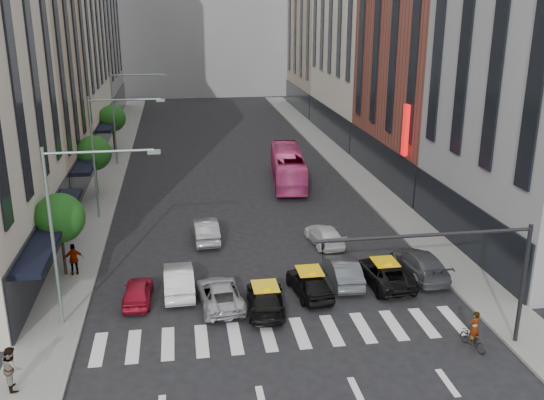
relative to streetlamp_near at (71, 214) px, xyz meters
name	(u,v)px	position (x,y,z in m)	size (l,w,h in m)	color
ground	(294,350)	(10.04, -4.00, -5.90)	(160.00, 160.00, 0.00)	black
sidewalk_left	(106,181)	(-1.46, 26.00, -5.83)	(3.00, 96.00, 0.15)	slate
sidewalk_right	(353,171)	(21.54, 26.00, -5.83)	(3.00, 96.00, 0.15)	slate
building_left_b	(20,48)	(-6.96, 24.00, 6.10)	(8.00, 16.00, 24.00)	tan
building_left_d	(82,6)	(-6.96, 61.00, 9.10)	(8.00, 18.00, 30.00)	gray
building_right_b	(431,32)	(27.04, 23.00, 7.10)	(8.00, 18.00, 26.00)	brown
building_right_d	(326,13)	(27.04, 61.00, 8.10)	(8.00, 18.00, 28.00)	tan
tree_near	(60,218)	(-1.76, 6.00, -2.25)	(2.88, 2.88, 4.95)	black
tree_mid	(94,153)	(-1.76, 22.00, -2.25)	(2.88, 2.88, 4.95)	black
tree_far	(112,118)	(-1.76, 38.00, -2.25)	(2.88, 2.88, 4.95)	black
streetlamp_near	(71,214)	(0.00, 0.00, 0.00)	(5.38, 0.25, 9.00)	gray
streetlamp_mid	(106,141)	(0.00, 16.00, 0.00)	(5.38, 0.25, 9.00)	gray
streetlamp_far	(123,106)	(0.00, 32.00, 0.00)	(5.38, 0.25, 9.00)	gray
traffic_signal	(469,260)	(17.74, -5.00, -1.43)	(10.10, 0.20, 6.00)	black
liberty_sign	(406,130)	(22.64, 16.00, 0.10)	(0.30, 0.70, 4.00)	red
car_red	(138,292)	(2.64, 2.00, -5.28)	(1.48, 3.69, 1.26)	maroon
car_white_front	(179,280)	(4.84, 2.86, -5.14)	(1.61, 4.61, 1.52)	silver
car_silver	(220,294)	(7.00, 1.00, -5.24)	(2.20, 4.76, 1.32)	#A2A2A8
taxi_left	(265,298)	(9.29, 0.07, -5.23)	(1.90, 4.67, 1.36)	black
taxi_center	(309,283)	(11.94, 1.39, -5.18)	(1.71, 4.25, 1.45)	black
car_grey_mid	(343,271)	(14.20, 2.66, -5.17)	(1.56, 4.47, 1.47)	#43474B
taxi_right	(384,273)	(16.48, 2.10, -5.22)	(2.26, 4.90, 1.36)	black
car_grey_curb	(420,264)	(18.92, 2.89, -5.15)	(2.12, 5.21, 1.51)	#3F4247
car_row2_left	(206,230)	(6.73, 10.45, -5.15)	(1.60, 4.59, 1.51)	#9A999E
car_row2_right	(324,235)	(14.53, 8.55, -5.26)	(1.79, 4.41, 1.28)	silver
bus	(288,167)	(14.68, 23.10, -4.38)	(2.56, 10.96, 3.05)	#C83B78
motorcycle	(473,340)	(18.33, -5.12, -5.46)	(0.59, 1.68, 0.88)	black
rider	(476,316)	(18.33, -5.12, -4.18)	(0.61, 0.40, 1.67)	gray
pedestrian_near	(12,368)	(-2.01, -5.24, -4.80)	(0.93, 0.72, 1.91)	gray
pedestrian_far	(74,259)	(-1.19, 5.84, -4.79)	(1.13, 0.47, 1.92)	gray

